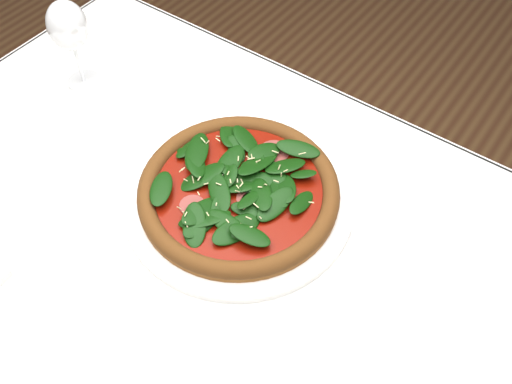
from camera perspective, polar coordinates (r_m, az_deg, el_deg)
The scene contains 5 objects.
ground at distance 1.62m, azimuth -3.45°, elevation -18.16°, with size 6.00×6.00×0.00m, color brown.
dining_table at distance 1.04m, azimuth -5.15°, elevation -5.69°, with size 1.21×0.81×0.75m.
plate at distance 0.96m, azimuth -1.72°, elevation -0.49°, with size 0.39×0.39×0.02m.
pizza at distance 0.95m, azimuth -1.75°, elevation 0.34°, with size 0.42×0.42×0.04m.
wine_glass at distance 1.15m, azimuth -18.29°, elevation 15.36°, with size 0.08×0.08×0.18m.
Camera 1 is at (0.40, -0.40, 1.52)m, focal length 40.00 mm.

